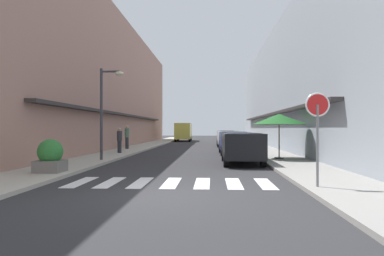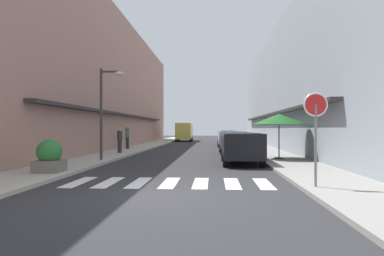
{
  "view_description": "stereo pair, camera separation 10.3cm",
  "coord_description": "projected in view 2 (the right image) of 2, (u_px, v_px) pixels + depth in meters",
  "views": [
    {
      "loc": [
        1.24,
        -8.58,
        1.68
      ],
      "look_at": [
        0.07,
        11.93,
        1.7
      ],
      "focal_mm": 32.69,
      "sensor_mm": 36.0,
      "label": 1
    },
    {
      "loc": [
        1.34,
        -8.58,
        1.68
      ],
      "look_at": [
        0.07,
        11.93,
        1.7
      ],
      "focal_mm": 32.69,
      "sensor_mm": 36.0,
      "label": 2
    }
  ],
  "objects": [
    {
      "name": "parked_car_far",
      "position": [
        229.0,
        137.0,
        29.41
      ],
      "size": [
        1.9,
        4.4,
        1.47
      ],
      "color": "silver",
      "rests_on": "ground_plane"
    },
    {
      "name": "building_row_right",
      "position": [
        303.0,
        90.0,
        28.91
      ],
      "size": [
        5.5,
        45.68,
        9.81
      ],
      "color": "#939EA8",
      "rests_on": "ground_plane"
    },
    {
      "name": "street_lamp",
      "position": [
        105.0,
        103.0,
        17.37
      ],
      "size": [
        1.19,
        0.28,
        4.54
      ],
      "color": "#38383D",
      "rests_on": "sidewalk_left"
    },
    {
      "name": "ground_plane",
      "position": [
        197.0,
        149.0,
        28.02
      ],
      "size": [
        106.77,
        106.77,
        0.0
      ],
      "primitive_type": "plane",
      "color": "#2B2B2D"
    },
    {
      "name": "cafe_umbrella",
      "position": [
        279.0,
        119.0,
        18.02
      ],
      "size": [
        2.78,
        2.78,
        2.32
      ],
      "color": "#262626",
      "rests_on": "sidewalk_right"
    },
    {
      "name": "parked_car_near",
      "position": [
        241.0,
        144.0,
        16.42
      ],
      "size": [
        1.81,
        4.29,
        1.47
      ],
      "color": "black",
      "rests_on": "ground_plane"
    },
    {
      "name": "parked_car_mid",
      "position": [
        234.0,
        140.0,
        22.51
      ],
      "size": [
        1.87,
        4.21,
        1.47
      ],
      "color": "navy",
      "rests_on": "ground_plane"
    },
    {
      "name": "sidewalk_left",
      "position": [
        136.0,
        148.0,
        28.33
      ],
      "size": [
        2.52,
        67.94,
        0.12
      ],
      "primitive_type": "cube",
      "color": "#ADA899",
      "rests_on": "ground_plane"
    },
    {
      "name": "parked_car_distant",
      "position": [
        226.0,
        136.0,
        35.61
      ],
      "size": [
        1.89,
        4.13,
        1.47
      ],
      "color": "#4C5156",
      "rests_on": "ground_plane"
    },
    {
      "name": "building_row_left",
      "position": [
        97.0,
        83.0,
        29.99
      ],
      "size": [
        5.5,
        45.68,
        11.21
      ],
      "color": "#A87A6B",
      "rests_on": "ground_plane"
    },
    {
      "name": "pedestrian_walking_far",
      "position": [
        127.0,
        136.0,
        26.73
      ],
      "size": [
        0.34,
        0.34,
        1.81
      ],
      "rotation": [
        0.0,
        0.0,
        3.37
      ],
      "color": "#282B33",
      "rests_on": "sidewalk_left"
    },
    {
      "name": "planter_corner",
      "position": [
        49.0,
        156.0,
        12.49
      ],
      "size": [
        0.93,
        0.93,
        1.18
      ],
      "color": "slate",
      "rests_on": "sidewalk_left"
    },
    {
      "name": "sidewalk_right",
      "position": [
        259.0,
        149.0,
        27.71
      ],
      "size": [
        2.52,
        67.94,
        0.12
      ],
      "primitive_type": "cube",
      "color": "gray",
      "rests_on": "ground_plane"
    },
    {
      "name": "delivery_van",
      "position": [
        184.0,
        130.0,
        45.86
      ],
      "size": [
        2.04,
        5.41,
        2.37
      ],
      "color": "#D8CC4C",
      "rests_on": "ground_plane"
    },
    {
      "name": "round_street_sign",
      "position": [
        316.0,
        115.0,
        9.33
      ],
      "size": [
        0.65,
        0.07,
        2.52
      ],
      "color": "slate",
      "rests_on": "sidewalk_right"
    },
    {
      "name": "crosswalk",
      "position": [
        170.0,
        183.0,
        10.71
      ],
      "size": [
        6.15,
        2.2,
        0.01
      ],
      "color": "silver",
      "rests_on": "ground_plane"
    },
    {
      "name": "pedestrian_walking_near",
      "position": [
        120.0,
        140.0,
        22.28
      ],
      "size": [
        0.34,
        0.34,
        1.61
      ],
      "rotation": [
        0.0,
        0.0,
        1.15
      ],
      "color": "#282B33",
      "rests_on": "sidewalk_left"
    }
  ]
}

